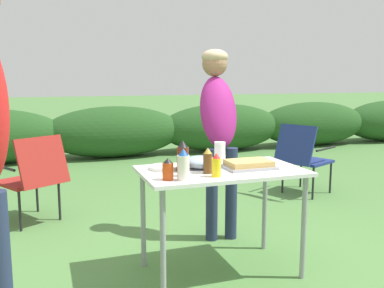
{
  "coord_description": "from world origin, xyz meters",
  "views": [
    {
      "loc": [
        -1.12,
        -2.63,
        1.36
      ],
      "look_at": [
        -0.14,
        0.21,
        0.89
      ],
      "focal_mm": 40.0,
      "sensor_mm": 36.0,
      "label": 1
    }
  ],
  "objects_px": {
    "relish_jar": "(182,166)",
    "bbq_sauce_bottle": "(183,157)",
    "mustard_bottle": "(216,166)",
    "hot_sauce_bottle": "(168,169)",
    "mayo_bottle": "(183,165)",
    "folding_table": "(221,180)",
    "paper_cup_stack": "(220,153)",
    "plate_stack": "(164,167)",
    "standing_person_in_dark_puffer": "(218,117)",
    "camp_chair_green_behind_table": "(303,155)",
    "camp_chair_near_hedge": "(33,175)",
    "beer_bottle": "(208,161)",
    "food_tray": "(249,165)",
    "mixing_bowl": "(201,162)"
  },
  "relations": [
    {
      "from": "mayo_bottle",
      "to": "hot_sauce_bottle",
      "type": "relative_size",
      "value": 1.46
    },
    {
      "from": "mayo_bottle",
      "to": "bbq_sauce_bottle",
      "type": "distance_m",
      "value": 0.24
    },
    {
      "from": "beer_bottle",
      "to": "hot_sauce_bottle",
      "type": "relative_size",
      "value": 1.26
    },
    {
      "from": "mayo_bottle",
      "to": "mustard_bottle",
      "type": "height_order",
      "value": "mayo_bottle"
    },
    {
      "from": "relish_jar",
      "to": "bbq_sauce_bottle",
      "type": "distance_m",
      "value": 0.14
    },
    {
      "from": "food_tray",
      "to": "standing_person_in_dark_puffer",
      "type": "distance_m",
      "value": 0.78
    },
    {
      "from": "food_tray",
      "to": "camp_chair_near_hedge",
      "type": "relative_size",
      "value": 0.41
    },
    {
      "from": "relish_jar",
      "to": "camp_chair_near_hedge",
      "type": "distance_m",
      "value": 1.9
    },
    {
      "from": "food_tray",
      "to": "standing_person_in_dark_puffer",
      "type": "height_order",
      "value": "standing_person_in_dark_puffer"
    },
    {
      "from": "mixing_bowl",
      "to": "relish_jar",
      "type": "height_order",
      "value": "relish_jar"
    },
    {
      "from": "paper_cup_stack",
      "to": "relish_jar",
      "type": "bearing_deg",
      "value": -140.77
    },
    {
      "from": "folding_table",
      "to": "mayo_bottle",
      "type": "xyz_separation_m",
      "value": [
        -0.34,
        -0.22,
        0.17
      ]
    },
    {
      "from": "relish_jar",
      "to": "paper_cup_stack",
      "type": "bearing_deg",
      "value": 39.23
    },
    {
      "from": "hot_sauce_bottle",
      "to": "paper_cup_stack",
      "type": "bearing_deg",
      "value": 36.93
    },
    {
      "from": "folding_table",
      "to": "food_tray",
      "type": "distance_m",
      "value": 0.22
    },
    {
      "from": "bbq_sauce_bottle",
      "to": "plate_stack",
      "type": "bearing_deg",
      "value": 130.73
    },
    {
      "from": "standing_person_in_dark_puffer",
      "to": "beer_bottle",
      "type": "bearing_deg",
      "value": -111.01
    },
    {
      "from": "beer_bottle",
      "to": "mayo_bottle",
      "type": "distance_m",
      "value": 0.25
    },
    {
      "from": "hot_sauce_bottle",
      "to": "mixing_bowl",
      "type": "bearing_deg",
      "value": 39.86
    },
    {
      "from": "bbq_sauce_bottle",
      "to": "paper_cup_stack",
      "type": "bearing_deg",
      "value": 28.52
    },
    {
      "from": "folding_table",
      "to": "mayo_bottle",
      "type": "height_order",
      "value": "mayo_bottle"
    },
    {
      "from": "camp_chair_green_behind_table",
      "to": "camp_chair_near_hedge",
      "type": "relative_size",
      "value": 1.0
    },
    {
      "from": "standing_person_in_dark_puffer",
      "to": "plate_stack",
      "type": "bearing_deg",
      "value": -132.24
    },
    {
      "from": "mixing_bowl",
      "to": "standing_person_in_dark_puffer",
      "type": "height_order",
      "value": "standing_person_in_dark_puffer"
    },
    {
      "from": "plate_stack",
      "to": "beer_bottle",
      "type": "xyz_separation_m",
      "value": [
        0.24,
        -0.22,
        0.07
      ]
    },
    {
      "from": "plate_stack",
      "to": "standing_person_in_dark_puffer",
      "type": "height_order",
      "value": "standing_person_in_dark_puffer"
    },
    {
      "from": "bbq_sauce_bottle",
      "to": "hot_sauce_bottle",
      "type": "height_order",
      "value": "bbq_sauce_bottle"
    },
    {
      "from": "folding_table",
      "to": "standing_person_in_dark_puffer",
      "type": "bearing_deg",
      "value": 69.43
    },
    {
      "from": "beer_bottle",
      "to": "camp_chair_green_behind_table",
      "type": "relative_size",
      "value": 0.2
    },
    {
      "from": "mayo_bottle",
      "to": "relish_jar",
      "type": "distance_m",
      "value": 0.11
    },
    {
      "from": "hot_sauce_bottle",
      "to": "standing_person_in_dark_puffer",
      "type": "bearing_deg",
      "value": 51.61
    },
    {
      "from": "beer_bottle",
      "to": "mustard_bottle",
      "type": "xyz_separation_m",
      "value": [
        0.02,
        -0.11,
        -0.01
      ]
    },
    {
      "from": "folding_table",
      "to": "relish_jar",
      "type": "xyz_separation_m",
      "value": [
        -0.32,
        -0.11,
        0.14
      ]
    },
    {
      "from": "hot_sauce_bottle",
      "to": "camp_chair_near_hedge",
      "type": "distance_m",
      "value": 1.9
    },
    {
      "from": "mustard_bottle",
      "to": "hot_sauce_bottle",
      "type": "distance_m",
      "value": 0.31
    },
    {
      "from": "mayo_bottle",
      "to": "hot_sauce_bottle",
      "type": "bearing_deg",
      "value": 153.26
    },
    {
      "from": "mayo_bottle",
      "to": "camp_chair_green_behind_table",
      "type": "distance_m",
      "value": 2.71
    },
    {
      "from": "mayo_bottle",
      "to": "hot_sauce_bottle",
      "type": "height_order",
      "value": "mayo_bottle"
    },
    {
      "from": "relish_jar",
      "to": "standing_person_in_dark_puffer",
      "type": "distance_m",
      "value": 1.02
    },
    {
      "from": "folding_table",
      "to": "camp_chair_near_hedge",
      "type": "bearing_deg",
      "value": 129.57
    },
    {
      "from": "beer_bottle",
      "to": "folding_table",
      "type": "bearing_deg",
      "value": 32.5
    },
    {
      "from": "folding_table",
      "to": "camp_chair_green_behind_table",
      "type": "relative_size",
      "value": 1.32
    },
    {
      "from": "standing_person_in_dark_puffer",
      "to": "camp_chair_near_hedge",
      "type": "relative_size",
      "value": 1.92
    },
    {
      "from": "mixing_bowl",
      "to": "folding_table",
      "type": "bearing_deg",
      "value": -35.34
    },
    {
      "from": "mustard_bottle",
      "to": "food_tray",
      "type": "bearing_deg",
      "value": 27.7
    },
    {
      "from": "mustard_bottle",
      "to": "camp_chair_near_hedge",
      "type": "relative_size",
      "value": 0.18
    },
    {
      "from": "folding_table",
      "to": "hot_sauce_bottle",
      "type": "distance_m",
      "value": 0.48
    },
    {
      "from": "standing_person_in_dark_puffer",
      "to": "mustard_bottle",
      "type": "bearing_deg",
      "value": -107.29
    },
    {
      "from": "relish_jar",
      "to": "bbq_sauce_bottle",
      "type": "bearing_deg",
      "value": 71.11
    },
    {
      "from": "beer_bottle",
      "to": "mayo_bottle",
      "type": "bearing_deg",
      "value": -148.11
    }
  ]
}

